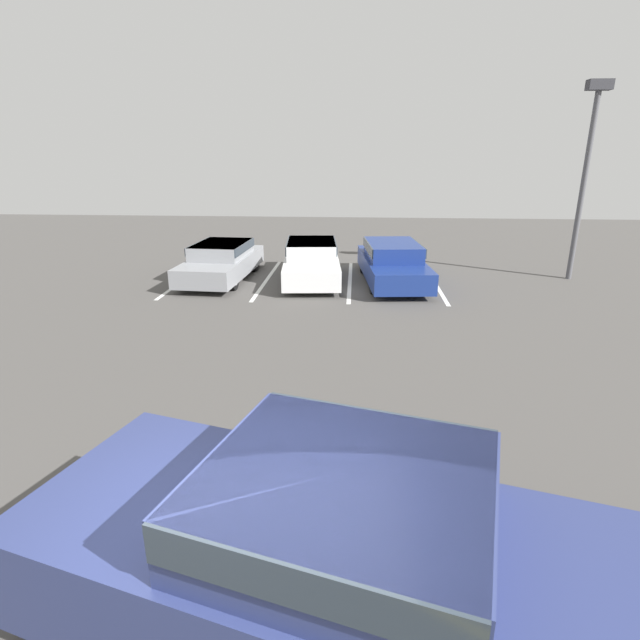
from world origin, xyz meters
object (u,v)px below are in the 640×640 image
at_px(parked_sedan_b, 312,260).
at_px(parked_sedan_a, 222,260).
at_px(parked_sedan_c, 392,261).
at_px(pickup_truck, 383,573).
at_px(light_post, 588,159).

bearing_deg(parked_sedan_b, parked_sedan_a, -93.07).
height_order(parked_sedan_a, parked_sedan_c, parked_sedan_c).
xyz_separation_m(pickup_truck, light_post, (6.87, 13.74, 2.93)).
bearing_deg(parked_sedan_a, pickup_truck, 23.29).
relative_size(parked_sedan_c, light_post, 0.81).
bearing_deg(parked_sedan_a, parked_sedan_c, 92.82).
xyz_separation_m(parked_sedan_a, parked_sedan_b, (2.98, 0.09, 0.03)).
height_order(parked_sedan_a, parked_sedan_b, parked_sedan_b).
relative_size(parked_sedan_b, parked_sedan_c, 0.95).
distance_m(parked_sedan_b, parked_sedan_c, 2.63).
height_order(parked_sedan_c, light_post, light_post).
bearing_deg(parked_sedan_a, parked_sedan_b, 95.14).
distance_m(pickup_truck, parked_sedan_c, 12.87).
bearing_deg(parked_sedan_a, light_post, 97.56).
bearing_deg(pickup_truck, light_post, 78.99).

